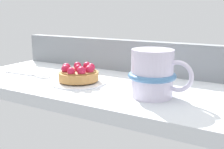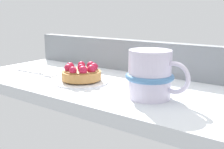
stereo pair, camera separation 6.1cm
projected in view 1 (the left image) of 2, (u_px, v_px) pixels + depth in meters
ground_plane at (110, 89)px, 67.50cm from camera, size 79.36×32.35×2.80cm
window_rail_back at (136, 56)px, 78.46cm from camera, size 77.78×3.20×8.95cm
dessert_plate at (79, 81)px, 67.38cm from camera, size 13.42×13.42×0.73cm
raspberry_tart at (79, 74)px, 66.93cm from camera, size 9.60×9.60×3.96cm
coffee_mug at (153, 74)px, 55.71cm from camera, size 13.20×9.70×9.70cm
dessert_fork at (27, 74)px, 75.29cm from camera, size 16.08×2.56×0.60cm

